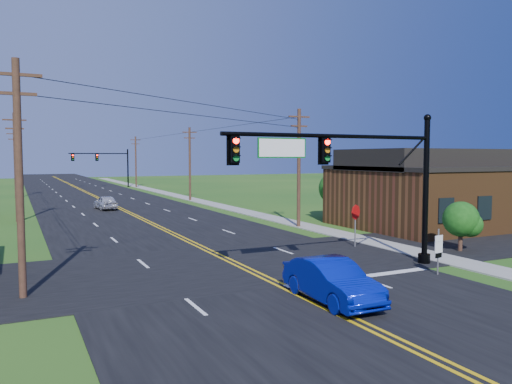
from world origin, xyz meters
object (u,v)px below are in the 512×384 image
route_sign (438,248)px  blue_car (331,282)px  signal_mast_far (103,162)px  stop_sign (356,217)px  signal_mast_main (353,170)px

route_sign → blue_car: bearing=-176.2°
signal_mast_far → blue_car: bearing=-92.8°
signal_mast_far → stop_sign: (4.06, -66.76, -2.71)m
signal_mast_far → route_sign: signal_mast_far is taller
signal_mast_main → signal_mast_far: (0.10, 72.00, -0.20)m
route_sign → stop_sign: stop_sign is taller
signal_mast_main → route_sign: bearing=-34.5°
signal_mast_main → route_sign: signal_mast_main is taller
route_sign → stop_sign: 7.50m
signal_mast_main → blue_car: size_ratio=2.38×
signal_mast_main → stop_sign: signal_mast_main is taller
blue_car → stop_sign: size_ratio=1.86×
signal_mast_far → stop_sign: size_ratio=4.30×
signal_mast_main → signal_mast_far: same height
signal_mast_main → signal_mast_far: bearing=89.9°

